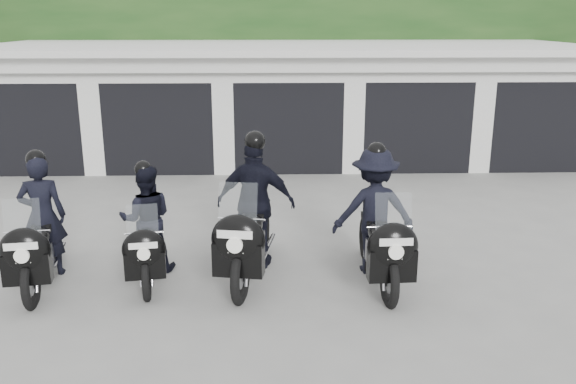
{
  "coord_description": "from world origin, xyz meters",
  "views": [
    {
      "loc": [
        -0.45,
        -8.89,
        3.67
      ],
      "look_at": [
        -0.17,
        0.21,
        1.05
      ],
      "focal_mm": 38.0,
      "sensor_mm": 36.0,
      "label": 1
    }
  ],
  "objects_px": {
    "police_bike_b": "(146,228)",
    "police_bike_d": "(376,220)",
    "police_bike_a": "(39,232)",
    "police_bike_c": "(253,213)"
  },
  "relations": [
    {
      "from": "police_bike_d",
      "to": "police_bike_c",
      "type": "bearing_deg",
      "value": 171.21
    },
    {
      "from": "police_bike_a",
      "to": "police_bike_d",
      "type": "height_order",
      "value": "police_bike_d"
    },
    {
      "from": "police_bike_b",
      "to": "police_bike_d",
      "type": "relative_size",
      "value": 0.86
    },
    {
      "from": "police_bike_a",
      "to": "police_bike_c",
      "type": "height_order",
      "value": "police_bike_c"
    },
    {
      "from": "police_bike_c",
      "to": "police_bike_d",
      "type": "xyz_separation_m",
      "value": [
        1.78,
        -0.2,
        -0.05
      ]
    },
    {
      "from": "police_bike_a",
      "to": "police_bike_b",
      "type": "relative_size",
      "value": 1.11
    },
    {
      "from": "police_bike_a",
      "to": "police_bike_d",
      "type": "distance_m",
      "value": 4.79
    },
    {
      "from": "police_bike_b",
      "to": "police_bike_d",
      "type": "distance_m",
      "value": 3.33
    },
    {
      "from": "police_bike_d",
      "to": "police_bike_a",
      "type": "bearing_deg",
      "value": 178.92
    },
    {
      "from": "police_bike_a",
      "to": "police_bike_b",
      "type": "bearing_deg",
      "value": 0.25
    }
  ]
}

